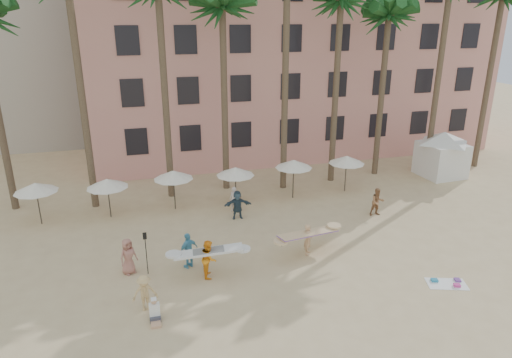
{
  "coord_description": "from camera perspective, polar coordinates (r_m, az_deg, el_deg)",
  "views": [
    {
      "loc": [
        -7.23,
        -14.97,
        11.81
      ],
      "look_at": [
        -1.41,
        6.0,
        4.0
      ],
      "focal_mm": 32.0,
      "sensor_mm": 36.0,
      "label": 1
    }
  ],
  "objects": [
    {
      "name": "seated_man",
      "position": [
        19.84,
        -12.53,
        -16.1
      ],
      "size": [
        0.44,
        0.77,
        1.01
      ],
      "color": "#3F3F4C",
      "rests_on": "ground"
    },
    {
      "name": "carrier_yellow",
      "position": [
        24.02,
        6.54,
        -7.21
      ],
      "size": [
        3.53,
        1.68,
        1.7
      ],
      "color": "tan",
      "rests_on": "ground"
    },
    {
      "name": "beach_towel",
      "position": [
        23.61,
        22.82,
        -11.91
      ],
      "size": [
        2.03,
        1.53,
        0.14
      ],
      "color": "white",
      "rests_on": "ground"
    },
    {
      "name": "ground",
      "position": [
        20.39,
        8.68,
        -15.91
      ],
      "size": [
        120.0,
        120.0,
        0.0
      ],
      "primitive_type": "plane",
      "color": "#D1B789",
      "rests_on": "ground"
    },
    {
      "name": "beachgoers",
      "position": [
        24.88,
        -3.27,
        -6.34
      ],
      "size": [
        16.02,
        9.74,
        1.85
      ],
      "color": "#53A3C3",
      "rests_on": "ground"
    },
    {
      "name": "carrier_white",
      "position": [
        22.07,
        -5.93,
        -9.71
      ],
      "size": [
        3.33,
        1.1,
        1.87
      ],
      "color": "orange",
      "rests_on": "ground"
    },
    {
      "name": "umbrella_row",
      "position": [
        29.36,
        -6.41,
        0.78
      ],
      "size": [
        22.5,
        2.7,
        2.73
      ],
      "color": "#332B23",
      "rests_on": "ground"
    },
    {
      "name": "cabana",
      "position": [
        37.94,
        22.28,
        3.36
      ],
      "size": [
        4.77,
        4.77,
        3.5
      ],
      "color": "silver",
      "rests_on": "ground"
    },
    {
      "name": "pink_hotel",
      "position": [
        43.54,
        3.74,
        14.68
      ],
      "size": [
        35.0,
        14.0,
        16.0
      ],
      "primitive_type": "cube",
      "color": "#DA9284",
      "rests_on": "ground"
    },
    {
      "name": "paddle",
      "position": [
        22.51,
        -13.61,
        -8.39
      ],
      "size": [
        0.18,
        0.04,
        2.23
      ],
      "color": "black",
      "rests_on": "ground"
    }
  ]
}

